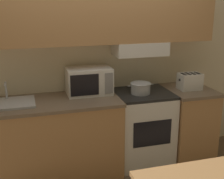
% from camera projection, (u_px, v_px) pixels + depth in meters
% --- Properties ---
extents(ground_plane, '(16.00, 16.00, 0.00)m').
position_uv_depth(ground_plane, '(96.00, 154.00, 4.13)').
color(ground_plane, brown).
extents(wall_back, '(5.17, 0.38, 2.55)m').
position_uv_depth(wall_back, '(97.00, 42.00, 3.65)').
color(wall_back, beige).
rests_on(wall_back, ground_plane).
extents(lower_counter_main, '(1.58, 0.68, 0.90)m').
position_uv_depth(lower_counter_main, '(50.00, 139.00, 3.53)').
color(lower_counter_main, tan).
rests_on(lower_counter_main, ground_plane).
extents(lower_counter_right_stub, '(0.54, 0.68, 0.90)m').
position_uv_depth(lower_counter_right_stub, '(187.00, 122.00, 3.99)').
color(lower_counter_right_stub, tan).
rests_on(lower_counter_right_stub, ground_plane).
extents(stove_range, '(0.66, 0.63, 0.90)m').
position_uv_depth(stove_range, '(142.00, 127.00, 3.85)').
color(stove_range, white).
rests_on(stove_range, ground_plane).
extents(cooking_pot, '(0.32, 0.24, 0.13)m').
position_uv_depth(cooking_pot, '(141.00, 88.00, 3.66)').
color(cooking_pot, '#B7BABF').
rests_on(cooking_pot, stove_range).
extents(microwave, '(0.52, 0.34, 0.31)m').
position_uv_depth(microwave, '(89.00, 81.00, 3.62)').
color(microwave, white).
rests_on(microwave, lower_counter_main).
extents(toaster, '(0.28, 0.19, 0.20)m').
position_uv_depth(toaster, '(190.00, 81.00, 3.82)').
color(toaster, white).
rests_on(toaster, lower_counter_right_stub).
extents(sink_basin, '(0.58, 0.40, 0.21)m').
position_uv_depth(sink_basin, '(7.00, 103.00, 3.29)').
color(sink_basin, '#B7BABF').
rests_on(sink_basin, lower_counter_main).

